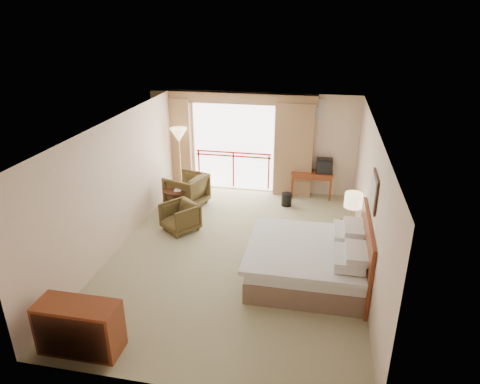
% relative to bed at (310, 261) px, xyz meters
% --- Properties ---
extents(floor, '(7.00, 7.00, 0.00)m').
position_rel_bed_xyz_m(floor, '(-1.50, 0.60, -0.38)').
color(floor, gray).
rests_on(floor, ground).
extents(ceiling, '(7.00, 7.00, 0.00)m').
position_rel_bed_xyz_m(ceiling, '(-1.50, 0.60, 2.32)').
color(ceiling, white).
rests_on(ceiling, wall_back).
extents(wall_back, '(5.00, 0.00, 5.00)m').
position_rel_bed_xyz_m(wall_back, '(-1.50, 4.10, 0.97)').
color(wall_back, beige).
rests_on(wall_back, ground).
extents(wall_front, '(5.00, 0.00, 5.00)m').
position_rel_bed_xyz_m(wall_front, '(-1.50, -2.90, 0.97)').
color(wall_front, beige).
rests_on(wall_front, ground).
extents(wall_left, '(0.00, 7.00, 7.00)m').
position_rel_bed_xyz_m(wall_left, '(-4.00, 0.60, 0.97)').
color(wall_left, beige).
rests_on(wall_left, ground).
extents(wall_right, '(0.00, 7.00, 7.00)m').
position_rel_bed_xyz_m(wall_right, '(1.00, 0.60, 0.97)').
color(wall_right, beige).
rests_on(wall_right, ground).
extents(balcony_door, '(2.40, 0.00, 2.40)m').
position_rel_bed_xyz_m(balcony_door, '(-2.30, 4.08, 0.82)').
color(balcony_door, white).
rests_on(balcony_door, wall_back).
extents(balcony_railing, '(2.09, 0.03, 1.02)m').
position_rel_bed_xyz_m(balcony_railing, '(-2.30, 4.06, 0.44)').
color(balcony_railing, red).
rests_on(balcony_railing, wall_back).
extents(curtain_left, '(1.00, 0.26, 2.50)m').
position_rel_bed_xyz_m(curtain_left, '(-3.95, 3.95, 0.87)').
color(curtain_left, brown).
rests_on(curtain_left, wall_back).
extents(curtain_right, '(1.00, 0.26, 2.50)m').
position_rel_bed_xyz_m(curtain_right, '(-0.65, 3.95, 0.87)').
color(curtain_right, brown).
rests_on(curtain_right, wall_back).
extents(valance, '(4.40, 0.22, 0.28)m').
position_rel_bed_xyz_m(valance, '(-2.30, 3.98, 2.17)').
color(valance, brown).
rests_on(valance, wall_back).
extents(hvac_vent, '(0.50, 0.04, 0.50)m').
position_rel_bed_xyz_m(hvac_vent, '(-0.20, 4.07, 1.97)').
color(hvac_vent, silver).
rests_on(hvac_vent, wall_back).
extents(bed, '(2.13, 2.06, 0.97)m').
position_rel_bed_xyz_m(bed, '(0.00, 0.00, 0.00)').
color(bed, brown).
rests_on(bed, floor).
extents(headboard, '(0.06, 2.10, 1.30)m').
position_rel_bed_xyz_m(headboard, '(0.96, 0.00, 0.27)').
color(headboard, maroon).
rests_on(headboard, wall_right).
extents(framed_art, '(0.04, 0.72, 0.60)m').
position_rel_bed_xyz_m(framed_art, '(0.97, 0.00, 1.47)').
color(framed_art, black).
rests_on(framed_art, wall_right).
extents(nightstand, '(0.44, 0.50, 0.57)m').
position_rel_bed_xyz_m(nightstand, '(0.78, 1.29, -0.09)').
color(nightstand, maroon).
rests_on(nightstand, floor).
extents(table_lamp, '(0.36, 0.36, 0.64)m').
position_rel_bed_xyz_m(table_lamp, '(0.78, 1.34, 0.69)').
color(table_lamp, tan).
rests_on(table_lamp, nightstand).
extents(phone, '(0.21, 0.19, 0.08)m').
position_rel_bed_xyz_m(phone, '(0.73, 1.14, 0.23)').
color(phone, black).
rests_on(phone, nightstand).
extents(desk, '(1.08, 0.52, 0.71)m').
position_rel_bed_xyz_m(desk, '(-0.12, 3.96, 0.17)').
color(desk, maroon).
rests_on(desk, floor).
extents(tv, '(0.41, 0.33, 0.37)m').
position_rel_bed_xyz_m(tv, '(0.18, 3.90, 0.51)').
color(tv, black).
rests_on(tv, desk).
extents(coffee_maker, '(0.14, 0.14, 0.25)m').
position_rel_bed_xyz_m(coffee_maker, '(-0.47, 3.91, 0.45)').
color(coffee_maker, black).
rests_on(coffee_maker, desk).
extents(cup, '(0.09, 0.09, 0.10)m').
position_rel_bed_xyz_m(cup, '(-0.32, 3.86, 0.37)').
color(cup, white).
rests_on(cup, desk).
extents(wastebasket, '(0.31, 0.31, 0.33)m').
position_rel_bed_xyz_m(wastebasket, '(-0.72, 3.17, -0.21)').
color(wastebasket, black).
rests_on(wastebasket, floor).
extents(armchair_far, '(1.14, 1.13, 0.83)m').
position_rel_bed_xyz_m(armchair_far, '(-3.24, 2.73, -0.38)').
color(armchair_far, '#403218').
rests_on(armchair_far, floor).
extents(armchair_near, '(1.00, 1.00, 0.66)m').
position_rel_bed_xyz_m(armchair_near, '(-2.96, 1.37, -0.38)').
color(armchair_near, '#403218').
rests_on(armchair_near, floor).
extents(side_table, '(0.53, 0.53, 0.57)m').
position_rel_bed_xyz_m(side_table, '(-3.39, 2.27, 0.02)').
color(side_table, black).
rests_on(side_table, floor).
extents(book, '(0.20, 0.25, 0.02)m').
position_rel_bed_xyz_m(book, '(-3.39, 2.27, 0.20)').
color(book, white).
rests_on(book, side_table).
extents(floor_lamp, '(0.46, 0.46, 1.79)m').
position_rel_bed_xyz_m(floor_lamp, '(-3.66, 3.57, 1.16)').
color(floor_lamp, tan).
rests_on(floor_lamp, floor).
extents(dresser, '(1.20, 0.51, 0.80)m').
position_rel_bed_xyz_m(dresser, '(-3.19, -2.49, 0.02)').
color(dresser, maroon).
rests_on(dresser, floor).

